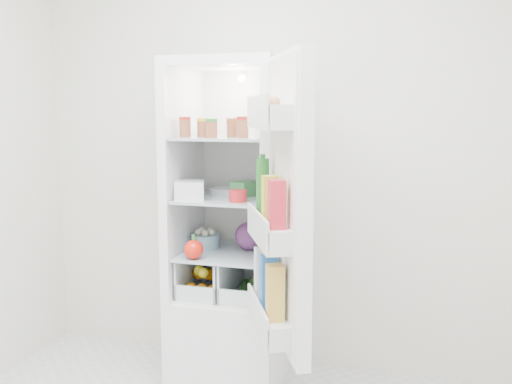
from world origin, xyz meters
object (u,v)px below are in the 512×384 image
(refrigerator, at_px, (234,263))
(red_cabbage, at_px, (249,236))
(fridge_door, at_px, (282,211))
(mushroom_bowl, at_px, (205,241))

(refrigerator, bearing_deg, red_cabbage, -1.93)
(fridge_door, bearing_deg, mushroom_bowl, 19.53)
(refrigerator, xyz_separation_m, fridge_door, (0.43, -0.61, 0.43))
(refrigerator, distance_m, red_cabbage, 0.19)
(refrigerator, relative_size, mushroom_bowl, 10.87)
(fridge_door, bearing_deg, red_cabbage, 3.45)
(mushroom_bowl, height_order, fridge_door, fridge_door)
(mushroom_bowl, distance_m, fridge_door, 0.89)
(red_cabbage, relative_size, mushroom_bowl, 0.96)
(red_cabbage, xyz_separation_m, fridge_door, (0.34, -0.60, 0.27))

